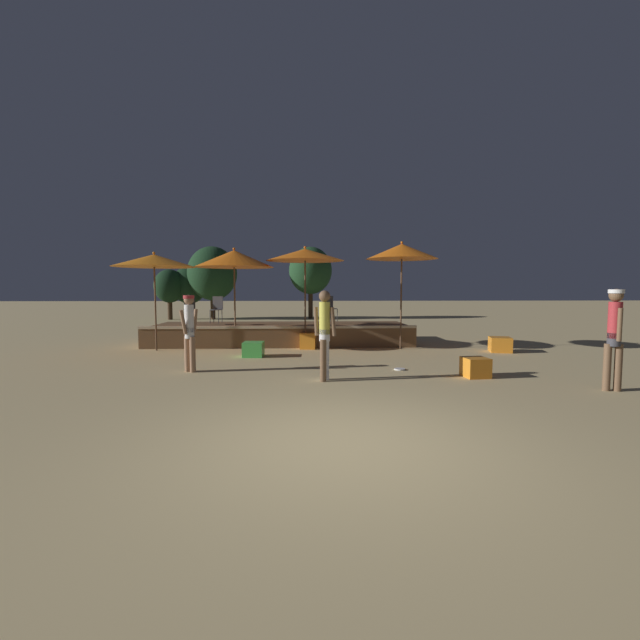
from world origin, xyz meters
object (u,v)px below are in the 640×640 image
cube_seat_3 (253,349)px  person_1 (325,331)px  background_tree_1 (212,274)px  patio_umbrella_1 (305,255)px  bistro_chair_2 (217,307)px  bistro_chair_1 (330,306)px  patio_umbrella_3 (234,259)px  cube_seat_0 (308,341)px  cube_seat_1 (475,367)px  patio_umbrella_0 (154,261)px  background_tree_3 (189,285)px  person_0 (614,332)px  background_tree_2 (310,271)px  bistro_chair_0 (190,307)px  frisbee_disc (399,369)px  cube_seat_2 (500,345)px  patio_umbrella_2 (402,252)px  background_tree_0 (169,286)px  person_2 (189,329)px

cube_seat_3 → person_1: 3.71m
background_tree_1 → patio_umbrella_1: bearing=-67.0°
bistro_chair_2 → patio_umbrella_1: bearing=-15.0°
bistro_chair_1 → patio_umbrella_3: bearing=-179.6°
cube_seat_0 → bistro_chair_2: 3.55m
cube_seat_1 → background_tree_1: 19.78m
patio_umbrella_0 → background_tree_3: background_tree_3 is taller
bistro_chair_1 → person_1: bearing=-125.2°
person_0 → background_tree_2: size_ratio=0.42×
cube_seat_1 → background_tree_3: 20.85m
cube_seat_3 → bistro_chair_0: (-2.50, 3.02, 1.05)m
person_1 → bistro_chair_2: person_1 is taller
cube_seat_0 → background_tree_1: size_ratio=0.12×
person_0 → bistro_chair_0: 11.95m
cube_seat_1 → background_tree_2: bearing=100.0°
cube_seat_0 → background_tree_3: bearing=118.0°
bistro_chair_1 → bistro_chair_2: (-3.89, -0.59, 0.00)m
frisbee_disc → background_tree_1: background_tree_1 is taller
cube_seat_0 → bistro_chair_1: 2.41m
person_1 → frisbee_disc: size_ratio=7.26×
patio_umbrella_1 → cube_seat_2: 6.40m
patio_umbrella_1 → person_1: patio_umbrella_1 is taller
bistro_chair_2 → patio_umbrella_2: bearing=-3.8°
patio_umbrella_2 → cube_seat_2: bearing=-14.1°
cube_seat_1 → background_tree_1: background_tree_1 is taller
patio_umbrella_3 → cube_seat_3: patio_umbrella_3 is taller
bistro_chair_1 → frisbee_disc: (1.24, -5.61, -1.23)m
cube_seat_3 → background_tree_1: background_tree_1 is taller
patio_umbrella_1 → cube_seat_1: (3.56, -4.37, -2.69)m
cube_seat_3 → person_0: size_ratio=0.30×
patio_umbrella_3 → person_0: size_ratio=1.68×
background_tree_0 → patio_umbrella_3: bearing=-65.1°
bistro_chair_1 → background_tree_0: 14.05m
bistro_chair_0 → background_tree_1: bearing=-101.8°
bistro_chair_2 → background_tree_2: (3.41, 11.85, 1.72)m
patio_umbrella_3 → bistro_chair_2: (-0.80, 1.27, -1.54)m
frisbee_disc → background_tree_1: size_ratio=0.06×
patio_umbrella_0 → background_tree_0: 13.56m
patio_umbrella_0 → bistro_chair_1: bearing=22.8°
patio_umbrella_0 → background_tree_0: size_ratio=0.98×
patio_umbrella_0 → patio_umbrella_1: patio_umbrella_1 is taller
person_2 → background_tree_1: 16.90m
cube_seat_3 → background_tree_3: (-5.60, 14.93, 1.87)m
cube_seat_1 → cube_seat_3: bearing=149.6°
person_2 → bistro_chair_1: person_2 is taller
bistro_chair_1 → background_tree_1: (-6.41, 10.91, 1.52)m
patio_umbrella_1 → background_tree_3: size_ratio=0.98×
person_1 → background_tree_1: 18.63m
patio_umbrella_1 → cube_seat_2: (5.75, -0.85, -2.67)m
patio_umbrella_0 → frisbee_disc: 7.90m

